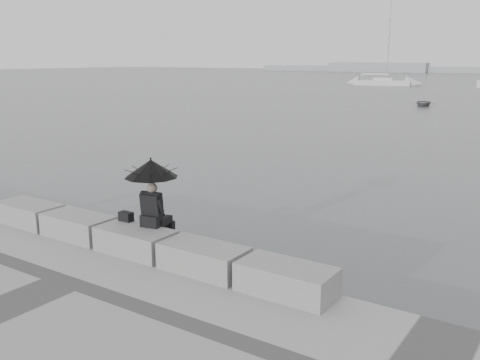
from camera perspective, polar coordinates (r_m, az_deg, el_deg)
The scene contains 10 objects.
ground at distance 11.39m, azimuth -9.30°, elevation -9.37°, with size 360.00×360.00×0.00m, color #4F5255.
stone_block_far_left at distance 13.35m, azimuth -21.52°, elevation -3.36°, with size 1.60×0.80×0.50m, color slate.
stone_block_left at distance 12.04m, azimuth -16.86°, elevation -4.74°, with size 1.60×0.80×0.50m, color slate.
stone_block_centre at distance 10.82m, azimuth -11.07°, elevation -6.40°, with size 1.60×0.80×0.50m, color slate.
stone_block_right at distance 9.76m, azimuth -3.88°, elevation -8.35°, with size 1.60×0.80×0.50m, color slate.
stone_block_far_right at distance 8.89m, azimuth 4.97°, elevation -10.56°, with size 1.60×0.80×0.50m, color slate.
seated_person at distance 10.61m, azimuth -9.48°, elevation 0.18°, with size 1.06×1.06×1.39m.
bag at distance 11.27m, azimuth -12.07°, elevation -3.83°, with size 0.30×0.17×0.19m, color black.
sailboat_left at distance 88.13m, azimuth 15.00°, elevation 10.06°, with size 8.66×3.99×12.90m.
dinghy at distance 51.68m, azimuth 18.97°, elevation 7.76°, with size 2.91×1.23×0.49m, color gray.
Camera 1 is at (7.29, -7.62, 4.29)m, focal length 40.00 mm.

